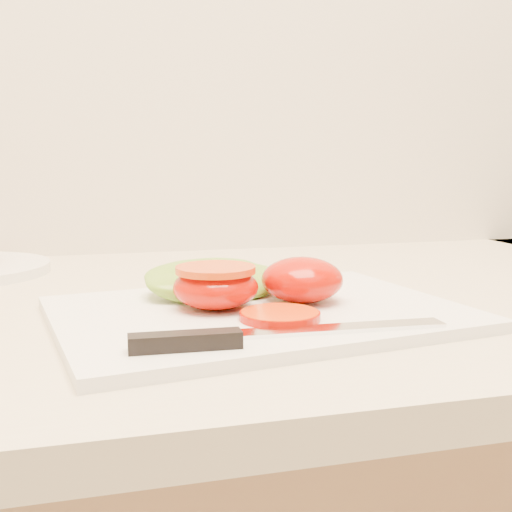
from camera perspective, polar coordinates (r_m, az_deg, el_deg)
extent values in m
cube|color=white|center=(0.57, 0.26, -5.13)|extent=(0.38, 0.30, 0.01)
ellipsoid|color=#C20800|center=(0.59, 4.12, -2.10)|extent=(0.08, 0.08, 0.04)
ellipsoid|color=#C20800|center=(0.56, -3.60, -2.79)|extent=(0.08, 0.08, 0.04)
cylinder|color=#BA2907|center=(0.56, -3.62, -1.21)|extent=(0.07, 0.07, 0.01)
cylinder|color=#E74C0B|center=(0.53, 2.13, -5.30)|extent=(0.06, 0.06, 0.01)
ellipsoid|color=#8CBB31|center=(0.63, -3.65, -2.13)|extent=(0.17, 0.14, 0.03)
cube|color=silver|center=(0.50, 7.81, -6.36)|extent=(0.16, 0.03, 0.00)
cube|color=black|center=(0.45, -6.29, -7.52)|extent=(0.08, 0.02, 0.01)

